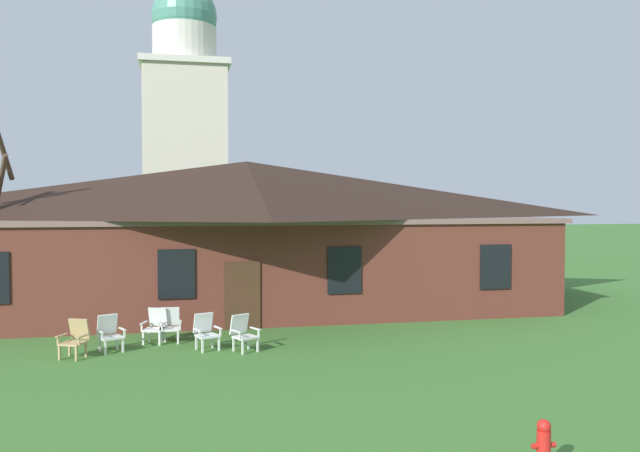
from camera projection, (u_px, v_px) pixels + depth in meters
brick_building at (247, 231)px, 24.94m from camera, size 21.71×10.40×5.49m
dome_tower at (185, 132)px, 39.18m from camera, size 5.18×5.18×17.96m
lawn_chair_by_porch at (75, 338)px, 16.35m from camera, size 0.79×0.83×0.96m
lawn_chair_near_door at (110, 332)px, 17.03m from camera, size 0.80×0.84×0.96m
lawn_chair_left_end at (156, 325)px, 18.09m from camera, size 0.75×0.80×0.96m
lawn_chair_middle at (170, 324)px, 18.17m from camera, size 0.65×0.68×0.96m
lawn_chair_right_end at (206, 331)px, 17.24m from camera, size 0.76×0.82×0.96m
lawn_chair_far_side at (243, 332)px, 17.06m from camera, size 0.81×0.85×0.96m
fire_hydrant at (544, 448)px, 9.34m from camera, size 0.36×0.28×0.79m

